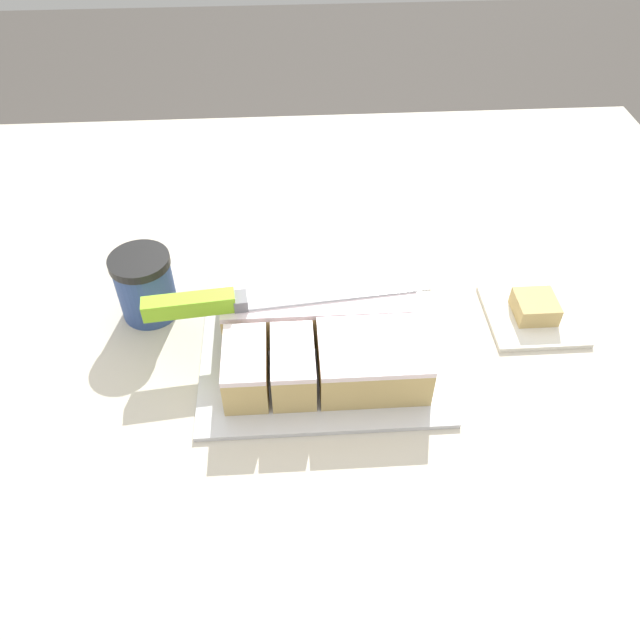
# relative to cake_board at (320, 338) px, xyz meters

# --- Properties ---
(ground_plane) EXTENTS (8.00, 8.00, 0.00)m
(ground_plane) POSITION_rel_cake_board_xyz_m (-0.06, 0.05, -0.90)
(ground_plane) COLOR #4C4742
(countertop) EXTENTS (1.40, 1.10, 0.90)m
(countertop) POSITION_rel_cake_board_xyz_m (-0.06, 0.05, -0.45)
(countertop) COLOR beige
(countertop) RESTS_ON ground_plane
(cake_board) EXTENTS (0.29, 0.29, 0.01)m
(cake_board) POSITION_rel_cake_board_xyz_m (0.00, 0.00, 0.00)
(cake_board) COLOR silver
(cake_board) RESTS_ON countertop
(cake) EXTENTS (0.23, 0.23, 0.06)m
(cake) POSITION_rel_cake_board_xyz_m (0.00, 0.00, 0.03)
(cake) COLOR tan
(cake) RESTS_ON cake_board
(knife) EXTENTS (0.34, 0.06, 0.02)m
(knife) POSITION_rel_cake_board_xyz_m (-0.11, -0.00, 0.07)
(knife) COLOR silver
(knife) RESTS_ON cake
(coffee_cup) EXTENTS (0.07, 0.07, 0.09)m
(coffee_cup) POSITION_rel_cake_board_xyz_m (-0.22, 0.06, 0.04)
(coffee_cup) COLOR #334C8C
(coffee_cup) RESTS_ON countertop
(paper_napkin) EXTENTS (0.12, 0.12, 0.01)m
(paper_napkin) POSITION_rel_cake_board_xyz_m (0.28, 0.02, 0.00)
(paper_napkin) COLOR white
(paper_napkin) RESTS_ON countertop
(brownie) EXTENTS (0.05, 0.05, 0.03)m
(brownie) POSITION_rel_cake_board_xyz_m (0.28, 0.02, 0.02)
(brownie) COLOR tan
(brownie) RESTS_ON paper_napkin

